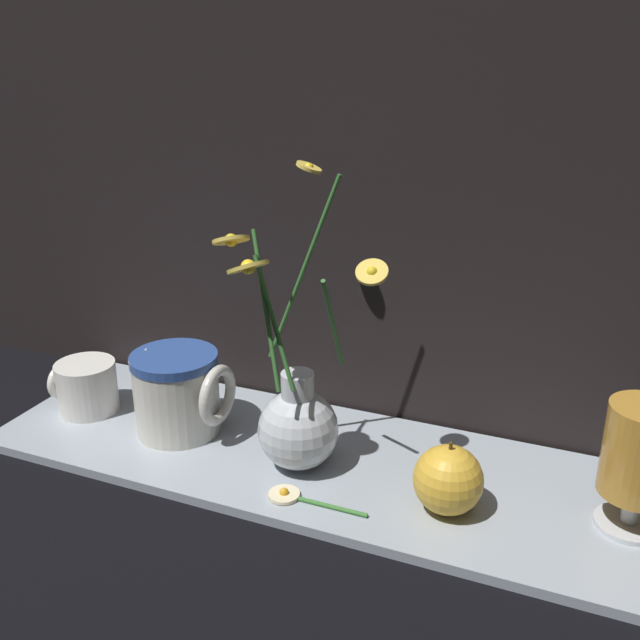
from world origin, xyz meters
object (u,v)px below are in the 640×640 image
yellow_mug (86,387)px  orange_fruit (448,480)px  vase_with_flowers (297,420)px  ceramic_pitcher (178,389)px

yellow_mug → orange_fruit: (0.52, -0.04, 0.00)m
vase_with_flowers → orange_fruit: (0.19, -0.02, -0.02)m
ceramic_pitcher → orange_fruit: (0.37, -0.04, -0.02)m
ceramic_pitcher → orange_fruit: bearing=-5.7°
vase_with_flowers → orange_fruit: 0.19m
vase_with_flowers → yellow_mug: bearing=177.2°
ceramic_pitcher → vase_with_flowers: bearing=-5.4°
orange_fruit → ceramic_pitcher: bearing=174.3°
vase_with_flowers → ceramic_pitcher: bearing=174.6°
vase_with_flowers → ceramic_pitcher: vase_with_flowers is taller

